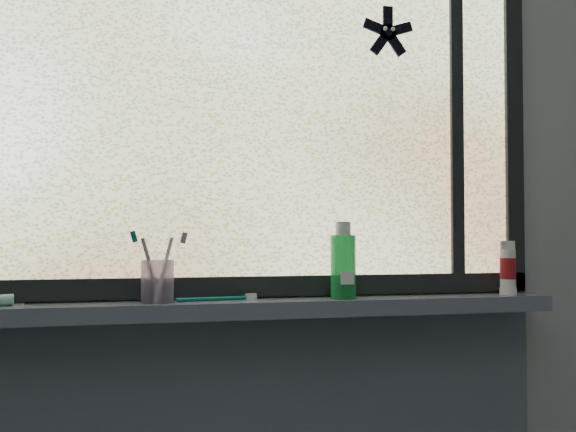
% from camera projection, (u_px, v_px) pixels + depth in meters
% --- Properties ---
extents(wall_back, '(3.00, 0.01, 2.50)m').
position_uv_depth(wall_back, '(237.00, 207.00, 1.64)').
color(wall_back, '#9EA3A8').
rests_on(wall_back, ground).
extents(windowsill, '(1.62, 0.14, 0.04)m').
position_uv_depth(windowsill, '(242.00, 309.00, 1.56)').
color(windowsill, '#51596C').
rests_on(windowsill, wall_back).
extents(window_pane, '(1.50, 0.01, 1.00)m').
position_uv_depth(window_pane, '(239.00, 96.00, 1.62)').
color(window_pane, silver).
rests_on(window_pane, wall_back).
extents(frame_bottom, '(1.60, 0.03, 0.05)m').
position_uv_depth(frame_bottom, '(239.00, 286.00, 1.60)').
color(frame_bottom, black).
rests_on(frame_bottom, windowsill).
extents(frame_right, '(0.05, 0.03, 1.10)m').
position_uv_depth(frame_right, '(512.00, 110.00, 1.80)').
color(frame_right, black).
rests_on(frame_right, wall_back).
extents(frame_mullion, '(0.03, 0.03, 1.00)m').
position_uv_depth(frame_mullion, '(455.00, 107.00, 1.76)').
color(frame_mullion, black).
rests_on(frame_mullion, wall_back).
extents(starfish_sticker, '(0.15, 0.02, 0.15)m').
position_uv_depth(starfish_sticker, '(388.00, 32.00, 1.71)').
color(starfish_sticker, black).
rests_on(starfish_sticker, window_pane).
extents(toothbrush_cup, '(0.08, 0.08, 0.10)m').
position_uv_depth(toothbrush_cup, '(158.00, 281.00, 1.50)').
color(toothbrush_cup, '#A795C5').
rests_on(toothbrush_cup, windowsill).
extents(toothbrush_lying, '(0.22, 0.05, 0.01)m').
position_uv_depth(toothbrush_lying, '(212.00, 298.00, 1.55)').
color(toothbrush_lying, '#0B6963').
rests_on(toothbrush_lying, windowsill).
extents(mouthwash_bottle, '(0.07, 0.07, 0.16)m').
position_uv_depth(mouthwash_bottle, '(343.00, 260.00, 1.60)').
color(mouthwash_bottle, green).
rests_on(mouthwash_bottle, windowsill).
extents(cream_tube, '(0.04, 0.04, 0.10)m').
position_uv_depth(cream_tube, '(508.00, 266.00, 1.71)').
color(cream_tube, silver).
rests_on(cream_tube, windowsill).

